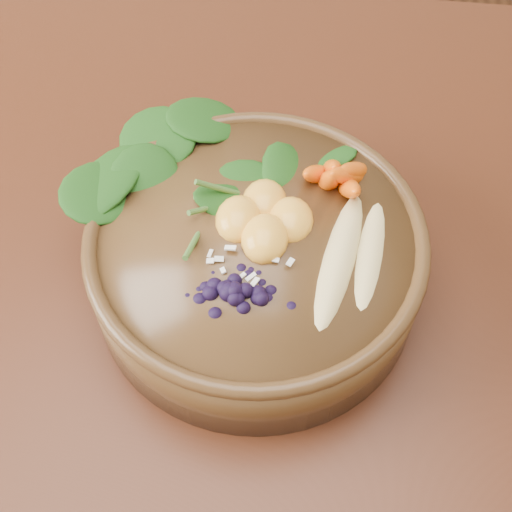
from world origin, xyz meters
TOP-DOWN VIEW (x-y plane):
  - ground at (0.00, 0.00)m, footprint 4.00×4.00m
  - dining_table at (0.00, 0.00)m, footprint 1.60×0.90m
  - stoneware_bowl at (0.22, -0.02)m, footprint 0.35×0.35m
  - kale_heap at (0.19, 0.05)m, footprint 0.23×0.21m
  - carrot_cluster at (0.29, 0.05)m, footprint 0.07×0.07m
  - banana_halves at (0.31, -0.03)m, footprint 0.08×0.17m
  - mandarin_cluster at (0.23, -0.00)m, footprint 0.10×0.11m
  - blueberry_pile at (0.21, -0.08)m, footprint 0.16×0.13m
  - coconut_flakes at (0.22, -0.04)m, footprint 0.11×0.09m

SIDE VIEW (x-z plane):
  - ground at x=0.00m, z-range 0.00..0.00m
  - dining_table at x=0.00m, z-range 0.28..1.03m
  - stoneware_bowl at x=0.22m, z-range 0.75..0.83m
  - coconut_flakes at x=0.22m, z-range 0.83..0.84m
  - banana_halves at x=0.31m, z-range 0.83..0.86m
  - mandarin_cluster at x=0.23m, z-range 0.83..0.86m
  - blueberry_pile at x=0.21m, z-range 0.83..0.87m
  - kale_heap at x=0.19m, z-range 0.83..0.88m
  - carrot_cluster at x=0.29m, z-range 0.83..0.91m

